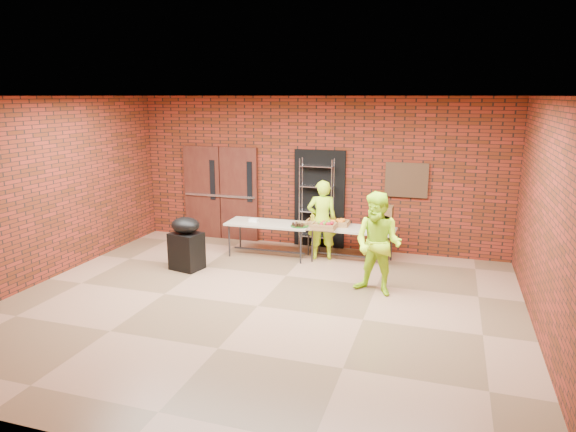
{
  "coord_description": "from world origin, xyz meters",
  "views": [
    {
      "loc": [
        2.72,
        -6.98,
        3.21
      ],
      "look_at": [
        0.05,
        1.4,
        1.14
      ],
      "focal_mm": 32.0,
      "sensor_mm": 36.0,
      "label": 1
    }
  ],
  "objects_px": {
    "wire_rack": "(316,204)",
    "volunteer_man": "(378,244)",
    "covered_grill": "(186,243)",
    "coffee_dispenser": "(384,217)",
    "volunteer_woman": "(322,220)",
    "table_left": "(269,225)",
    "table_right": "(352,231)"
  },
  "relations": [
    {
      "from": "table_left",
      "to": "covered_grill",
      "type": "relative_size",
      "value": 1.71
    },
    {
      "from": "wire_rack",
      "to": "table_left",
      "type": "distance_m",
      "value": 1.18
    },
    {
      "from": "coffee_dispenser",
      "to": "volunteer_woman",
      "type": "xyz_separation_m",
      "value": [
        -1.19,
        -0.14,
        -0.11
      ]
    },
    {
      "from": "coffee_dispenser",
      "to": "volunteer_man",
      "type": "bearing_deg",
      "value": -85.62
    },
    {
      "from": "table_left",
      "to": "covered_grill",
      "type": "xyz_separation_m",
      "value": [
        -1.21,
        -1.23,
        -0.14
      ]
    },
    {
      "from": "table_right",
      "to": "volunteer_woman",
      "type": "relative_size",
      "value": 1.05
    },
    {
      "from": "covered_grill",
      "to": "volunteer_man",
      "type": "height_order",
      "value": "volunteer_man"
    },
    {
      "from": "coffee_dispenser",
      "to": "volunteer_man",
      "type": "height_order",
      "value": "volunteer_man"
    },
    {
      "from": "volunteer_man",
      "to": "covered_grill",
      "type": "bearing_deg",
      "value": -165.79
    },
    {
      "from": "table_left",
      "to": "covered_grill",
      "type": "bearing_deg",
      "value": -135.5
    },
    {
      "from": "volunteer_man",
      "to": "table_left",
      "type": "bearing_deg",
      "value": 166.48
    },
    {
      "from": "volunteer_woman",
      "to": "coffee_dispenser",
      "type": "bearing_deg",
      "value": 168.01
    },
    {
      "from": "wire_rack",
      "to": "volunteer_woman",
      "type": "relative_size",
      "value": 1.21
    },
    {
      "from": "covered_grill",
      "to": "volunteer_man",
      "type": "xyz_separation_m",
      "value": [
        3.59,
        -0.15,
        0.35
      ]
    },
    {
      "from": "wire_rack",
      "to": "coffee_dispenser",
      "type": "xyz_separation_m",
      "value": [
        1.49,
        -0.55,
        -0.06
      ]
    },
    {
      "from": "covered_grill",
      "to": "volunteer_woman",
      "type": "height_order",
      "value": "volunteer_woman"
    },
    {
      "from": "coffee_dispenser",
      "to": "wire_rack",
      "type": "bearing_deg",
      "value": 159.6
    },
    {
      "from": "wire_rack",
      "to": "covered_grill",
      "type": "xyz_separation_m",
      "value": [
        -1.98,
        -2.07,
        -0.46
      ]
    },
    {
      "from": "table_left",
      "to": "volunteer_man",
      "type": "xyz_separation_m",
      "value": [
        2.39,
        -1.39,
        0.21
      ]
    },
    {
      "from": "wire_rack",
      "to": "covered_grill",
      "type": "distance_m",
      "value": 2.9
    },
    {
      "from": "wire_rack",
      "to": "table_right",
      "type": "bearing_deg",
      "value": -34.77
    },
    {
      "from": "coffee_dispenser",
      "to": "volunteer_woman",
      "type": "bearing_deg",
      "value": -173.52
    },
    {
      "from": "covered_grill",
      "to": "coffee_dispenser",
      "type": "bearing_deg",
      "value": 36.44
    },
    {
      "from": "volunteer_woman",
      "to": "wire_rack",
      "type": "bearing_deg",
      "value": -85.36
    },
    {
      "from": "table_left",
      "to": "table_right",
      "type": "xyz_separation_m",
      "value": [
        1.68,
        0.17,
        -0.02
      ]
    },
    {
      "from": "table_left",
      "to": "covered_grill",
      "type": "distance_m",
      "value": 1.73
    },
    {
      "from": "table_left",
      "to": "volunteer_woman",
      "type": "relative_size",
      "value": 1.07
    },
    {
      "from": "table_right",
      "to": "coffee_dispenser",
      "type": "bearing_deg",
      "value": 12.56
    },
    {
      "from": "coffee_dispenser",
      "to": "covered_grill",
      "type": "xyz_separation_m",
      "value": [
        -3.46,
        -1.51,
        -0.41
      ]
    },
    {
      "from": "wire_rack",
      "to": "volunteer_man",
      "type": "relative_size",
      "value": 1.13
    },
    {
      "from": "covered_grill",
      "to": "volunteer_woman",
      "type": "bearing_deg",
      "value": 44.09
    },
    {
      "from": "wire_rack",
      "to": "volunteer_man",
      "type": "distance_m",
      "value": 2.75
    }
  ]
}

